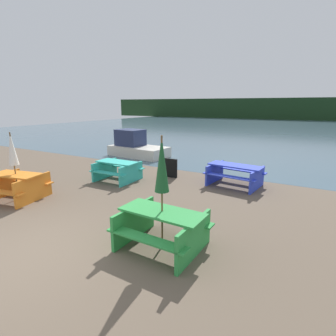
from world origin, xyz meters
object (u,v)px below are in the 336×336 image
(picnic_table_blue, at_px, (235,173))
(boat, at_px, (136,147))
(umbrella_white, at_px, (12,149))
(signboard, at_px, (171,168))
(picnic_table_teal, at_px, (118,169))
(picnic_table_green, at_px, (162,225))
(umbrella_darkgreen, at_px, (162,165))
(picnic_table_orange, at_px, (17,184))

(picnic_table_blue, relative_size, boat, 0.58)
(picnic_table_blue, bearing_deg, umbrella_white, -139.19)
(signboard, bearing_deg, picnic_table_teal, -138.11)
(picnic_table_green, xyz_separation_m, boat, (-6.26, 7.62, 0.05))
(umbrella_darkgreen, distance_m, boat, 9.93)
(umbrella_white, bearing_deg, picnic_table_green, -2.26)
(boat, bearing_deg, picnic_table_green, -45.84)
(umbrella_darkgreen, bearing_deg, umbrella_white, 177.74)
(picnic_table_teal, distance_m, umbrella_white, 3.54)
(picnic_table_orange, bearing_deg, boat, 97.63)
(picnic_table_green, bearing_deg, signboard, 117.10)
(picnic_table_blue, bearing_deg, boat, 156.58)
(picnic_table_orange, distance_m, picnic_table_teal, 3.36)
(picnic_table_orange, relative_size, picnic_table_blue, 0.88)
(signboard, bearing_deg, picnic_table_orange, -122.63)
(picnic_table_green, xyz_separation_m, umbrella_white, (-5.26, 0.21, 1.08))
(picnic_table_green, relative_size, umbrella_white, 0.85)
(umbrella_darkgreen, bearing_deg, picnic_table_orange, 177.74)
(picnic_table_green, relative_size, picnic_table_orange, 0.99)
(picnic_table_blue, relative_size, umbrella_darkgreen, 0.88)
(picnic_table_teal, xyz_separation_m, umbrella_darkgreen, (3.94, -3.30, 1.28))
(picnic_table_orange, distance_m, umbrella_darkgreen, 5.41)
(picnic_table_green, bearing_deg, picnic_table_orange, 177.74)
(boat, xyz_separation_m, signboard, (3.86, -2.94, -0.15))
(picnic_table_teal, distance_m, umbrella_darkgreen, 5.30)
(picnic_table_green, xyz_separation_m, signboard, (-2.40, 4.68, -0.09))
(picnic_table_blue, bearing_deg, picnic_table_teal, -159.01)
(picnic_table_orange, relative_size, umbrella_white, 0.86)
(picnic_table_orange, relative_size, umbrella_darkgreen, 0.78)
(umbrella_darkgreen, relative_size, signboard, 3.04)
(umbrella_darkgreen, bearing_deg, picnic_table_green, 90.00)
(picnic_table_green, bearing_deg, picnic_table_blue, 88.55)
(boat, bearing_deg, umbrella_darkgreen, -45.84)
(picnic_table_teal, bearing_deg, boat, 118.17)
(picnic_table_teal, height_order, signboard, signboard)
(picnic_table_teal, height_order, boat, boat)
(umbrella_white, height_order, signboard, umbrella_white)
(picnic_table_green, bearing_deg, picnic_table_teal, 140.08)
(picnic_table_blue, bearing_deg, umbrella_darkgreen, -91.45)
(signboard, bearing_deg, picnic_table_green, -62.90)
(umbrella_white, relative_size, signboard, 2.74)
(picnic_table_teal, bearing_deg, picnic_table_orange, -113.15)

